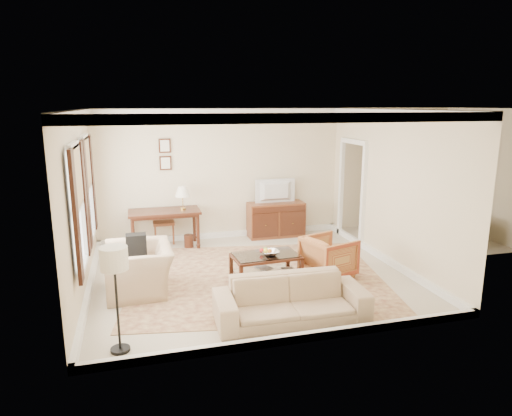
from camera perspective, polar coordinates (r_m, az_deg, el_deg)
name	(u,v)px	position (r m, az deg, el deg)	size (l,w,h in m)	color
room_shell	(249,136)	(7.72, -0.86, 9.04)	(5.51, 5.01, 2.91)	beige
annex_bedroom	(429,224)	(11.05, 20.77, -1.85)	(3.00, 2.70, 2.90)	beige
window_front	(78,208)	(6.96, -21.39, 0.05)	(0.12, 1.56, 1.80)	#CCB284
window_rear	(87,188)	(8.52, -20.32, 2.35)	(0.12, 1.56, 1.80)	#CCB284
doorway	(352,193)	(10.26, 11.86, 1.85)	(0.10, 1.12, 2.25)	white
rug	(258,278)	(8.10, 0.21, -8.72)	(4.29, 3.68, 0.01)	maroon
writing_desk	(164,215)	(9.78, -11.38, -0.92)	(1.48, 0.74, 0.81)	#3E1D11
desk_chair	(163,220)	(10.16, -11.52, -1.42)	(0.45, 0.45, 1.05)	brown
desk_lamp	(183,198)	(9.73, -9.16, 1.27)	(0.32, 0.32, 0.50)	silver
framed_prints	(165,154)	(10.01, -11.30, 6.62)	(0.25, 0.04, 0.68)	#3E1D11
sideboard	(276,219)	(10.49, 2.50, -1.44)	(1.29, 0.49, 0.79)	brown
tv	(276,184)	(10.30, 2.58, 3.06)	(0.88, 0.51, 0.12)	black
coffee_table	(266,260)	(7.87, 1.24, -6.56)	(1.17, 0.73, 0.48)	#3E1D11
fruit_bowl	(270,252)	(7.79, 1.81, -5.50)	(0.42, 0.42, 0.10)	silver
book_a	(259,269)	(7.99, 0.41, -7.66)	(0.28, 0.04, 0.38)	brown
book_b	(282,270)	(7.95, 3.26, -7.80)	(0.28, 0.03, 0.38)	brown
striped_armchair	(329,255)	(8.16, 9.08, -5.79)	(0.78, 0.73, 0.80)	#933820
club_armchair	(139,261)	(7.62, -14.43, -6.48)	(1.18, 0.77, 1.03)	tan
backpack	(136,245)	(7.63, -14.73, -4.49)	(0.32, 0.22, 0.40)	black
sofa	(291,293)	(6.48, 4.42, -10.53)	(2.13, 0.62, 0.83)	tan
floor_lamp	(114,266)	(5.70, -17.29, -6.97)	(0.33, 0.33, 1.35)	black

